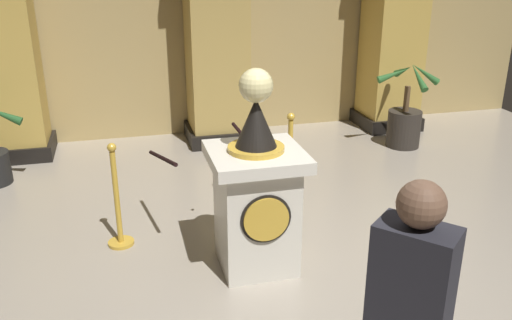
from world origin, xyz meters
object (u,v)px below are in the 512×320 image
(stanchion_far, at_px, (118,211))
(potted_palm_right, at_px, (405,121))
(pedestal_clock, at_px, (256,194))
(stanchion_near, at_px, (290,177))

(stanchion_far, height_order, potted_palm_right, potted_palm_right)
(stanchion_far, bearing_deg, potted_palm_right, 25.31)
(pedestal_clock, relative_size, potted_palm_right, 1.43)
(stanchion_near, relative_size, stanchion_far, 1.06)
(stanchion_near, bearing_deg, potted_palm_right, 35.32)
(stanchion_near, distance_m, stanchion_far, 1.77)
(stanchion_near, height_order, stanchion_far, stanchion_near)
(stanchion_far, distance_m, potted_palm_right, 4.32)
(stanchion_far, bearing_deg, stanchion_near, 10.24)
(stanchion_near, bearing_deg, stanchion_far, -169.76)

